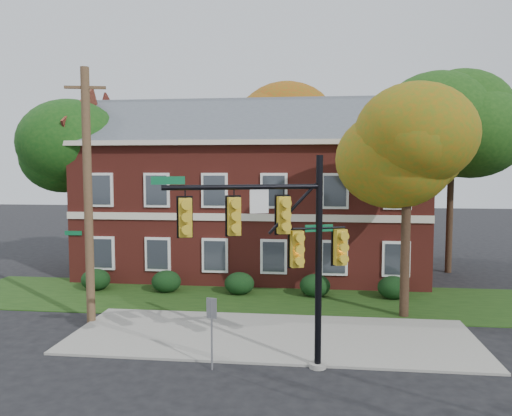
# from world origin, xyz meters

# --- Properties ---
(ground) EXTENTS (120.00, 120.00, 0.00)m
(ground) POSITION_xyz_m (0.00, 0.00, 0.00)
(ground) COLOR black
(ground) RESTS_ON ground
(sidewalk) EXTENTS (14.00, 5.00, 0.08)m
(sidewalk) POSITION_xyz_m (0.00, 1.00, 0.04)
(sidewalk) COLOR gray
(sidewalk) RESTS_ON ground
(grass_strip) EXTENTS (30.00, 6.00, 0.04)m
(grass_strip) POSITION_xyz_m (0.00, 6.00, 0.02)
(grass_strip) COLOR #193811
(grass_strip) RESTS_ON ground
(apartment_building) EXTENTS (18.80, 8.80, 9.74)m
(apartment_building) POSITION_xyz_m (-2.00, 11.95, 4.99)
(apartment_building) COLOR maroon
(apartment_building) RESTS_ON ground
(hedge_far_left) EXTENTS (1.40, 1.26, 1.05)m
(hedge_far_left) POSITION_xyz_m (-9.00, 6.70, 0.53)
(hedge_far_left) COLOR black
(hedge_far_left) RESTS_ON ground
(hedge_left) EXTENTS (1.40, 1.26, 1.05)m
(hedge_left) POSITION_xyz_m (-5.50, 6.70, 0.53)
(hedge_left) COLOR black
(hedge_left) RESTS_ON ground
(hedge_center) EXTENTS (1.40, 1.26, 1.05)m
(hedge_center) POSITION_xyz_m (-2.00, 6.70, 0.53)
(hedge_center) COLOR black
(hedge_center) RESTS_ON ground
(hedge_right) EXTENTS (1.40, 1.26, 1.05)m
(hedge_right) POSITION_xyz_m (1.50, 6.70, 0.53)
(hedge_right) COLOR black
(hedge_right) RESTS_ON ground
(hedge_far_right) EXTENTS (1.40, 1.26, 1.05)m
(hedge_far_right) POSITION_xyz_m (5.00, 6.70, 0.53)
(hedge_far_right) COLOR black
(hedge_far_right) RESTS_ON ground
(tree_near_right) EXTENTS (4.50, 4.25, 8.58)m
(tree_near_right) POSITION_xyz_m (5.22, 3.87, 6.67)
(tree_near_right) COLOR black
(tree_near_right) RESTS_ON ground
(tree_left_rear) EXTENTS (5.40, 5.10, 8.88)m
(tree_left_rear) POSITION_xyz_m (-11.73, 10.84, 6.68)
(tree_left_rear) COLOR black
(tree_left_rear) RESTS_ON ground
(tree_right_rear) EXTENTS (6.30, 5.95, 10.62)m
(tree_right_rear) POSITION_xyz_m (9.31, 12.81, 8.12)
(tree_right_rear) COLOR black
(tree_right_rear) RESTS_ON ground
(tree_far_rear) EXTENTS (6.84, 6.46, 11.52)m
(tree_far_rear) POSITION_xyz_m (-0.66, 19.79, 8.84)
(tree_far_rear) COLOR black
(tree_far_rear) RESTS_ON ground
(traffic_signal) EXTENTS (5.29, 2.13, 6.25)m
(traffic_signal) POSITION_xyz_m (0.52, -1.90, 3.88)
(traffic_signal) COLOR gray
(traffic_signal) RESTS_ON ground
(utility_pole) EXTENTS (1.48, 0.41, 9.59)m
(utility_pole) POSITION_xyz_m (-7.00, 1.89, 4.87)
(utility_pole) COLOR brown
(utility_pole) RESTS_ON ground
(sign_post) EXTENTS (0.31, 0.10, 2.14)m
(sign_post) POSITION_xyz_m (-1.50, -2.00, 1.45)
(sign_post) COLOR slate
(sign_post) RESTS_ON ground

